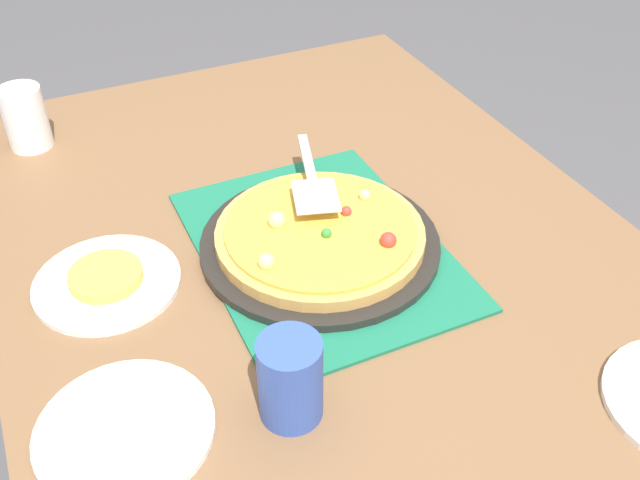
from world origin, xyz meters
TOP-DOWN VIEW (x-y plane):
  - dining_table at (0.00, 0.00)m, footprint 1.40×1.00m
  - placemat at (0.00, 0.00)m, footprint 0.48×0.36m
  - pizza_pan at (0.00, 0.00)m, footprint 0.38×0.38m
  - pizza at (0.00, -0.00)m, footprint 0.33×0.33m
  - plate_far_right at (-0.06, -0.33)m, footprint 0.22×0.22m
  - plate_side at (0.22, -0.36)m, footprint 0.22×0.22m
  - served_slice_right at (-0.06, -0.33)m, footprint 0.11×0.11m
  - cup_near at (-0.52, -0.37)m, footprint 0.08×0.08m
  - cup_corner at (0.27, -0.17)m, footprint 0.08×0.08m
  - pizza_server at (-0.09, 0.03)m, footprint 0.23×0.11m

SIDE VIEW (x-z plane):
  - dining_table at x=0.00m, z-range 0.27..1.02m
  - placemat at x=0.00m, z-range 0.75..0.76m
  - plate_far_right at x=-0.06m, z-range 0.75..0.76m
  - plate_side at x=0.22m, z-range 0.75..0.76m
  - pizza_pan at x=0.00m, z-range 0.76..0.77m
  - served_slice_right at x=-0.06m, z-range 0.76..0.78m
  - pizza at x=0.00m, z-range 0.76..0.81m
  - cup_near at x=-0.52m, z-range 0.75..0.87m
  - cup_corner at x=0.27m, z-range 0.75..0.87m
  - pizza_server at x=-0.09m, z-range 0.82..0.82m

